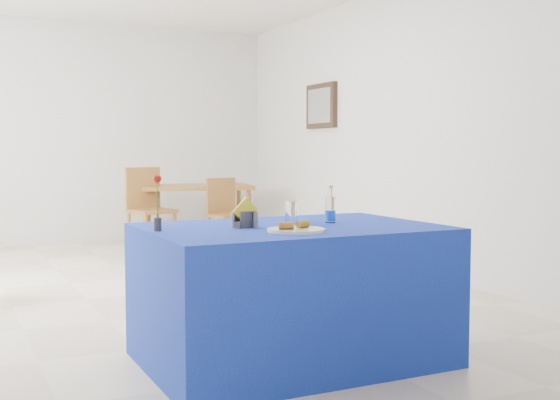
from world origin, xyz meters
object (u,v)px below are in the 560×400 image
at_px(plate, 296,230).
at_px(oak_table, 196,191).
at_px(chair_bg_left, 148,204).
at_px(chair_bg_right, 225,209).
at_px(blue_table, 291,293).
at_px(water_bottle, 330,210).

distance_m(plate, oak_table, 5.20).
height_order(plate, chair_bg_left, chair_bg_left).
xyz_separation_m(plate, chair_bg_left, (0.51, 4.72, -0.20)).
bearing_deg(chair_bg_right, blue_table, -117.39).
xyz_separation_m(blue_table, oak_table, (1.11, 4.80, 0.30)).
xyz_separation_m(water_bottle, chair_bg_right, (0.97, 4.11, -0.34)).
relative_size(blue_table, chair_bg_left, 1.62).
relative_size(oak_table, chair_bg_left, 1.52).
xyz_separation_m(water_bottle, oak_table, (0.82, 4.74, -0.15)).
xyz_separation_m(blue_table, chair_bg_right, (1.25, 4.17, 0.12)).
distance_m(oak_table, chair_bg_right, 0.67).
distance_m(blue_table, oak_table, 4.94).
bearing_deg(oak_table, blue_table, -102.99).
bearing_deg(chair_bg_left, plate, -111.03).
bearing_deg(water_bottle, plate, -140.48).
bearing_deg(chair_bg_left, blue_table, -110.05).
relative_size(plate, chair_bg_right, 0.35).
distance_m(plate, chair_bg_right, 4.64).
height_order(plate, oak_table, plate).
bearing_deg(chair_bg_left, oak_table, 11.19).
distance_m(oak_table, chair_bg_left, 0.79).
bearing_deg(plate, blue_table, 68.05).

